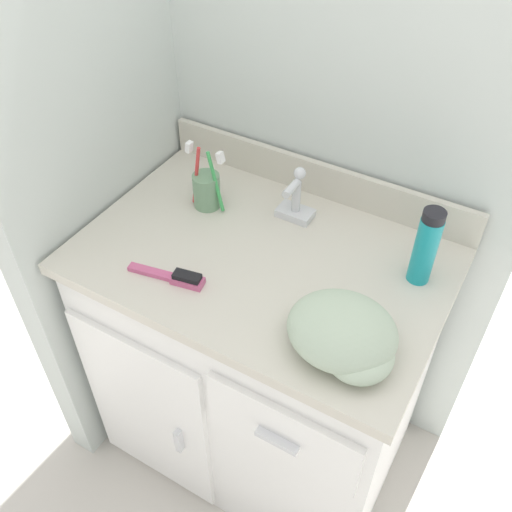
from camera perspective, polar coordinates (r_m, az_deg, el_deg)
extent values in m
plane|color=beige|center=(1.99, 0.44, -17.56)|extent=(6.00, 6.00, 0.00)
cube|color=silver|center=(1.43, 7.78, 16.28)|extent=(1.04, 0.08, 2.20)
cube|color=silver|center=(1.43, -16.79, 14.84)|extent=(0.08, 0.66, 2.20)
cube|color=white|center=(1.66, 0.51, -10.80)|extent=(0.83, 0.54, 0.80)
cube|color=white|center=(1.64, -10.82, -15.37)|extent=(0.40, 0.02, 0.64)
cube|color=white|center=(1.28, 2.51, -17.37)|extent=(0.36, 0.02, 0.19)
cube|color=silver|center=(1.59, -7.72, -17.84)|extent=(0.02, 0.02, 0.09)
cube|color=silver|center=(1.27, 2.10, -17.98)|extent=(0.10, 0.02, 0.01)
cube|color=beige|center=(1.34, 0.62, -0.36)|extent=(0.86, 0.58, 0.03)
ellipsoid|color=#B6B2A4|center=(1.39, 0.60, -2.29)|extent=(0.33, 0.27, 0.16)
cylinder|color=silver|center=(1.44, 0.58, -4.39)|extent=(0.03, 0.03, 0.01)
cube|color=beige|center=(1.50, 6.03, 7.79)|extent=(0.86, 0.02, 0.10)
cube|color=silver|center=(1.44, 3.95, 4.32)|extent=(0.09, 0.06, 0.02)
cylinder|color=silver|center=(1.40, 4.05, 5.99)|extent=(0.02, 0.02, 0.08)
cylinder|color=silver|center=(1.36, 3.55, 6.76)|extent=(0.02, 0.06, 0.02)
sphere|color=silver|center=(1.38, 4.40, 8.25)|extent=(0.03, 0.03, 0.03)
cylinder|color=gray|center=(1.45, -4.96, 6.53)|extent=(0.07, 0.07, 0.09)
cylinder|color=green|center=(1.41, -4.07, 7.37)|extent=(0.05, 0.01, 0.16)
cube|color=white|center=(1.36, -3.59, 9.80)|extent=(0.02, 0.02, 0.03)
cylinder|color=#D13838|center=(1.43, -5.99, 7.98)|extent=(0.03, 0.02, 0.17)
cube|color=white|center=(1.39, -6.71, 10.78)|extent=(0.02, 0.02, 0.03)
cylinder|color=teal|center=(1.27, 16.52, 0.53)|extent=(0.05, 0.05, 0.17)
cylinder|color=black|center=(1.21, 17.40, 3.83)|extent=(0.05, 0.05, 0.02)
cube|color=#C1517F|center=(1.30, -10.47, -1.58)|extent=(0.11, 0.04, 0.01)
cube|color=#C1517F|center=(1.27, -6.87, -2.48)|extent=(0.08, 0.05, 0.02)
cube|color=black|center=(1.26, -6.92, -2.04)|extent=(0.07, 0.04, 0.01)
ellipsoid|color=#A8BCA3|center=(1.13, 8.60, -7.36)|extent=(0.22, 0.20, 0.10)
ellipsoid|color=#B0C6AB|center=(1.11, 10.34, -9.64)|extent=(0.13, 0.14, 0.07)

